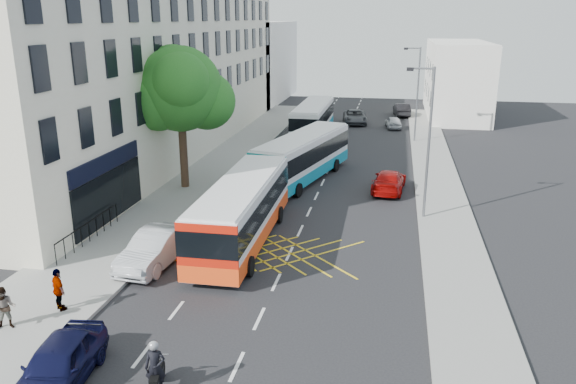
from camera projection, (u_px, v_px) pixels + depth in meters
The scene contains 22 objects.
ground at pixel (259, 319), 20.47m from camera, with size 120.00×120.00×0.00m, color black.
pavement_left at pixel (185, 187), 36.03m from camera, with size 5.00×70.00×0.15m, color gray.
pavement_right at pixel (442, 202), 33.18m from camera, with size 3.00×70.00×0.15m, color gray.
terrace_main at pixel (158, 68), 43.93m from camera, with size 8.30×45.00×13.50m.
terrace_far at pixel (253, 62), 73.07m from camera, with size 8.00×20.00×10.00m, color silver.
building_right at pixel (456, 79), 62.33m from camera, with size 6.00×18.00×8.00m, color silver.
street_tree at pixel (180, 90), 34.15m from camera, with size 6.30×5.70×8.80m.
lamp_near at pixel (427, 136), 29.25m from camera, with size 1.45×0.15×8.00m.
lamp_far at pixel (417, 89), 48.00m from camera, with size 1.45×0.15×8.00m.
railings at pixel (89, 230), 26.96m from camera, with size 0.08×5.60×1.14m, color black, non-canonical shape.
bus_near at pixel (242, 211), 26.99m from camera, with size 2.84×10.97×3.08m.
bus_mid at pixel (303, 157), 37.47m from camera, with size 5.13×11.25×3.08m.
bus_far at pixel (313, 119), 51.23m from camera, with size 2.76×10.92×3.07m.
motorbike at pixel (156, 370), 16.08m from camera, with size 0.74×2.00×1.80m.
parked_car_blue at pixel (58, 365), 16.54m from camera, with size 1.70×4.23×1.44m, color black.
parked_car_silver at pixel (156, 248), 24.75m from camera, with size 1.65×4.73×1.56m, color #A7AAAF.
red_hatchback at pixel (389, 181), 35.33m from camera, with size 1.87×4.61×1.34m, color #A70907.
distant_car_grey at pixel (355, 117), 58.00m from camera, with size 2.28×4.94×1.37m, color #3E4045.
distant_car_silver at pixel (393, 122), 55.56m from camera, with size 1.39×3.46×1.18m, color #B6B9BF.
distant_car_dark at pixel (402, 110), 62.34m from camera, with size 1.49×4.27×1.41m, color black.
pedestrian_near at pixel (5, 308), 19.34m from camera, with size 0.75×0.59×1.55m, color gray.
pedestrian_far at pixel (59, 290), 20.55m from camera, with size 0.96×0.40×1.64m, color gray.
Camera 1 is at (4.43, -17.65, 10.51)m, focal length 35.00 mm.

